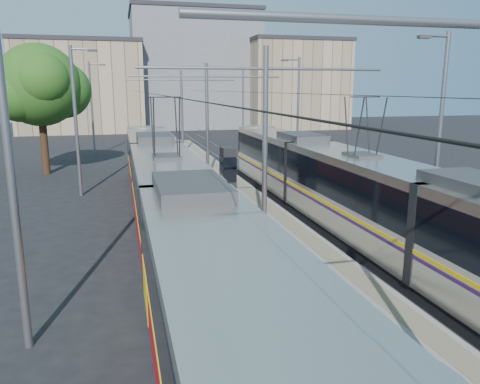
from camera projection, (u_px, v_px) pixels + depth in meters
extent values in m
plane|color=black|center=(367.00, 349.00, 10.67)|extent=(160.00, 160.00, 0.00)
cube|color=gray|center=(218.00, 190.00, 26.72)|extent=(4.00, 50.00, 0.30)
cube|color=gray|center=(192.00, 188.00, 26.34)|extent=(0.70, 50.00, 0.01)
cube|color=gray|center=(242.00, 186.00, 27.04)|extent=(0.70, 50.00, 0.01)
cube|color=gray|center=(141.00, 196.00, 25.71)|extent=(0.07, 70.00, 0.03)
cube|color=gray|center=(167.00, 195.00, 26.06)|extent=(0.07, 70.00, 0.03)
cube|color=gray|center=(266.00, 189.00, 27.45)|extent=(0.07, 70.00, 0.03)
cube|color=gray|center=(289.00, 188.00, 27.79)|extent=(0.07, 70.00, 0.03)
cube|color=black|center=(169.00, 238.00, 17.95)|extent=(2.30, 30.02, 0.40)
cube|color=#B2AFA3|center=(168.00, 196.00, 17.59)|extent=(2.40, 28.42, 2.90)
cube|color=black|center=(167.00, 183.00, 17.48)|extent=(2.43, 28.42, 1.30)
cube|color=#FCAA0D|center=(168.00, 206.00, 17.68)|extent=(2.43, 28.42, 0.12)
cube|color=red|center=(169.00, 219.00, 17.78)|extent=(2.42, 28.42, 1.10)
cube|color=#2D2D30|center=(166.00, 154.00, 17.24)|extent=(1.68, 3.00, 0.30)
cube|color=black|center=(357.00, 235.00, 18.33)|extent=(2.30, 30.09, 0.40)
cube|color=#B2AEA3|center=(360.00, 194.00, 17.97)|extent=(2.40, 28.49, 2.90)
cube|color=black|center=(360.00, 181.00, 17.86)|extent=(2.43, 28.49, 1.30)
cube|color=#DEAF0B|center=(359.00, 204.00, 18.06)|extent=(2.43, 28.49, 0.12)
cube|color=#2C1446|center=(359.00, 207.00, 18.09)|extent=(2.43, 28.49, 0.10)
cube|color=#2D2D30|center=(362.00, 152.00, 17.62)|extent=(1.68, 3.00, 0.30)
cylinder|color=slate|center=(265.00, 143.00, 17.42)|extent=(0.20, 0.20, 7.00)
cylinder|color=slate|center=(266.00, 69.00, 16.83)|extent=(9.20, 0.10, 0.10)
cylinder|color=slate|center=(207.00, 122.00, 28.77)|extent=(0.20, 0.20, 7.00)
cylinder|color=slate|center=(206.00, 77.00, 28.18)|extent=(9.20, 0.10, 0.10)
cylinder|color=slate|center=(182.00, 112.00, 40.12)|extent=(0.20, 0.20, 7.00)
cylinder|color=slate|center=(181.00, 80.00, 39.54)|extent=(9.20, 0.10, 0.10)
cylinder|color=black|center=(150.00, 93.00, 24.69)|extent=(0.02, 70.00, 0.02)
cylinder|color=black|center=(279.00, 93.00, 26.42)|extent=(0.02, 70.00, 0.02)
cylinder|color=slate|center=(11.00, 176.00, 9.89)|extent=(0.18, 0.18, 8.00)
cylinder|color=slate|center=(76.00, 123.00, 25.03)|extent=(0.18, 0.18, 8.00)
cube|color=#2D2D30|center=(93.00, 50.00, 24.48)|extent=(0.50, 0.22, 0.12)
cylinder|color=slate|center=(92.00, 110.00, 40.17)|extent=(0.18, 0.18, 8.00)
cube|color=#2D2D30|center=(102.00, 65.00, 39.62)|extent=(0.50, 0.22, 0.12)
cylinder|color=slate|center=(440.00, 133.00, 19.18)|extent=(0.18, 0.18, 8.00)
cube|color=#2D2D30|center=(424.00, 37.00, 18.10)|extent=(0.50, 0.22, 0.12)
cylinder|color=slate|center=(298.00, 113.00, 34.31)|extent=(0.18, 0.18, 8.00)
cube|color=#2D2D30|center=(285.00, 60.00, 33.24)|extent=(0.50, 0.22, 0.12)
cylinder|color=slate|center=(243.00, 106.00, 49.45)|extent=(0.18, 0.18, 8.00)
cube|color=#2D2D30|center=(233.00, 69.00, 48.37)|extent=(0.50, 0.22, 0.12)
cube|color=black|center=(228.00, 171.00, 24.52)|extent=(0.67, 1.10, 2.51)
cube|color=black|center=(228.00, 168.00, 24.49)|extent=(0.71, 1.14, 1.31)
cylinder|color=#382314|center=(45.00, 148.00, 32.02)|extent=(0.50, 0.50, 3.63)
sphere|color=#1B4212|center=(39.00, 85.00, 31.11)|extent=(5.45, 5.45, 5.45)
sphere|color=#1B4212|center=(63.00, 90.00, 32.37)|extent=(3.86, 3.86, 3.86)
cube|color=tan|center=(82.00, 88.00, 63.78)|extent=(16.00, 12.00, 11.57)
cube|color=#262328|center=(79.00, 42.00, 62.47)|extent=(16.32, 12.24, 0.50)
cube|color=slate|center=(194.00, 72.00, 70.88)|extent=(18.00, 14.00, 16.47)
cube|color=#262328|center=(192.00, 13.00, 69.04)|extent=(18.36, 14.28, 0.50)
cube|color=tan|center=(294.00, 86.00, 69.03)|extent=(14.00, 10.00, 12.23)
cube|color=#262328|center=(295.00, 41.00, 67.65)|extent=(14.28, 10.20, 0.50)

